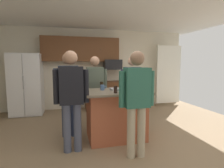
{
  "coord_description": "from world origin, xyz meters",
  "views": [
    {
      "loc": [
        -0.83,
        -3.18,
        1.47
      ],
      "look_at": [
        0.07,
        0.43,
        1.05
      ],
      "focal_mm": 28.58,
      "sensor_mm": 36.0,
      "label": 1
    }
  ],
  "objects_px": {
    "person_host_foreground": "(72,95)",
    "kitchen_island": "(116,114)",
    "person_guest_right": "(137,97)",
    "refrigerator": "(26,84)",
    "person_elder_center": "(95,87)",
    "microwave_over_range": "(112,65)",
    "tumbler_amber": "(116,90)",
    "glass_dark_ale": "(121,85)",
    "person_guest_by_door": "(69,89)",
    "mug_ceramic_white": "(103,88)",
    "serving_tray": "(122,89)",
    "glass_stout_tall": "(102,86)",
    "glass_pilsner": "(130,89)",
    "person_guest_left": "(132,86)"
  },
  "relations": [
    {
      "from": "person_host_foreground",
      "to": "glass_stout_tall",
      "type": "bearing_deg",
      "value": 21.15
    },
    {
      "from": "person_host_foreground",
      "to": "serving_tray",
      "type": "xyz_separation_m",
      "value": [
        0.98,
        0.39,
        0.0
      ]
    },
    {
      "from": "microwave_over_range",
      "to": "person_elder_center",
      "type": "height_order",
      "value": "person_elder_center"
    },
    {
      "from": "person_guest_right",
      "to": "glass_stout_tall",
      "type": "distance_m",
      "value": 1.09
    },
    {
      "from": "refrigerator",
      "to": "mug_ceramic_white",
      "type": "height_order",
      "value": "refrigerator"
    },
    {
      "from": "person_guest_by_door",
      "to": "person_host_foreground",
      "type": "height_order",
      "value": "person_guest_by_door"
    },
    {
      "from": "person_host_foreground",
      "to": "person_guest_right",
      "type": "bearing_deg",
      "value": -47.09
    },
    {
      "from": "person_guest_right",
      "to": "person_guest_by_door",
      "type": "bearing_deg",
      "value": 34.16
    },
    {
      "from": "kitchen_island",
      "to": "glass_pilsner",
      "type": "relative_size",
      "value": 9.93
    },
    {
      "from": "microwave_over_range",
      "to": "tumbler_amber",
      "type": "xyz_separation_m",
      "value": [
        -0.61,
        -2.65,
        -0.43
      ]
    },
    {
      "from": "tumbler_amber",
      "to": "glass_stout_tall",
      "type": "bearing_deg",
      "value": 106.35
    },
    {
      "from": "glass_pilsner",
      "to": "serving_tray",
      "type": "distance_m",
      "value": 0.28
    },
    {
      "from": "microwave_over_range",
      "to": "kitchen_island",
      "type": "bearing_deg",
      "value": -102.64
    },
    {
      "from": "kitchen_island",
      "to": "microwave_over_range",
      "type": "bearing_deg",
      "value": 77.36
    },
    {
      "from": "glass_pilsner",
      "to": "glass_stout_tall",
      "type": "xyz_separation_m",
      "value": [
        -0.45,
        0.48,
        0.02
      ]
    },
    {
      "from": "refrigerator",
      "to": "kitchen_island",
      "type": "xyz_separation_m",
      "value": [
        2.07,
        -2.25,
        -0.4
      ]
    },
    {
      "from": "person_guest_right",
      "to": "tumbler_amber",
      "type": "relative_size",
      "value": 13.08
    },
    {
      "from": "kitchen_island",
      "to": "glass_dark_ale",
      "type": "relative_size",
      "value": 7.59
    },
    {
      "from": "glass_pilsner",
      "to": "mug_ceramic_white",
      "type": "xyz_separation_m",
      "value": [
        -0.45,
        0.35,
        -0.01
      ]
    },
    {
      "from": "person_guest_left",
      "to": "glass_stout_tall",
      "type": "relative_size",
      "value": 10.4
    },
    {
      "from": "refrigerator",
      "to": "person_guest_right",
      "type": "distance_m",
      "value": 3.75
    },
    {
      "from": "tumbler_amber",
      "to": "serving_tray",
      "type": "xyz_separation_m",
      "value": [
        0.21,
        0.31,
        -0.04
      ]
    },
    {
      "from": "glass_dark_ale",
      "to": "person_guest_left",
      "type": "bearing_deg",
      "value": 41.93
    },
    {
      "from": "glass_pilsner",
      "to": "serving_tray",
      "type": "height_order",
      "value": "glass_pilsner"
    },
    {
      "from": "person_guest_left",
      "to": "serving_tray",
      "type": "bearing_deg",
      "value": 6.21
    },
    {
      "from": "refrigerator",
      "to": "person_guest_right",
      "type": "height_order",
      "value": "refrigerator"
    },
    {
      "from": "kitchen_island",
      "to": "person_guest_left",
      "type": "relative_size",
      "value": 0.74
    },
    {
      "from": "glass_dark_ale",
      "to": "glass_stout_tall",
      "type": "bearing_deg",
      "value": -172.96
    },
    {
      "from": "person_elder_center",
      "to": "glass_stout_tall",
      "type": "xyz_separation_m",
      "value": [
        0.06,
        -0.52,
        0.09
      ]
    },
    {
      "from": "glass_stout_tall",
      "to": "glass_dark_ale",
      "type": "distance_m",
      "value": 0.42
    },
    {
      "from": "person_host_foreground",
      "to": "glass_dark_ale",
      "type": "relative_size",
      "value": 10.49
    },
    {
      "from": "microwave_over_range",
      "to": "kitchen_island",
      "type": "xyz_separation_m",
      "value": [
        -0.53,
        -2.37,
        -0.97
      ]
    },
    {
      "from": "microwave_over_range",
      "to": "serving_tray",
      "type": "relative_size",
      "value": 1.27
    },
    {
      "from": "person_guest_right",
      "to": "person_elder_center",
      "type": "distance_m",
      "value": 1.61
    },
    {
      "from": "serving_tray",
      "to": "person_host_foreground",
      "type": "bearing_deg",
      "value": -158.16
    },
    {
      "from": "kitchen_island",
      "to": "glass_dark_ale",
      "type": "xyz_separation_m",
      "value": [
        0.19,
        0.29,
        0.55
      ]
    },
    {
      "from": "person_host_foreground",
      "to": "mug_ceramic_white",
      "type": "distance_m",
      "value": 0.78
    },
    {
      "from": "refrigerator",
      "to": "serving_tray",
      "type": "distance_m",
      "value": 3.13
    },
    {
      "from": "microwave_over_range",
      "to": "glass_pilsner",
      "type": "relative_size",
      "value": 4.57
    },
    {
      "from": "kitchen_island",
      "to": "person_elder_center",
      "type": "relative_size",
      "value": 0.74
    },
    {
      "from": "person_host_foreground",
      "to": "person_elder_center",
      "type": "bearing_deg",
      "value": 40.19
    },
    {
      "from": "person_host_foreground",
      "to": "tumbler_amber",
      "type": "height_order",
      "value": "person_host_foreground"
    },
    {
      "from": "refrigerator",
      "to": "person_elder_center",
      "type": "distance_m",
      "value": 2.32
    },
    {
      "from": "person_guest_by_door",
      "to": "glass_stout_tall",
      "type": "relative_size",
      "value": 10.68
    },
    {
      "from": "person_guest_by_door",
      "to": "serving_tray",
      "type": "xyz_separation_m",
      "value": [
        1.02,
        -0.28,
        -0.0
      ]
    },
    {
      "from": "tumbler_amber",
      "to": "glass_dark_ale",
      "type": "bearing_deg",
      "value": 65.06
    },
    {
      "from": "microwave_over_range",
      "to": "person_guest_right",
      "type": "distance_m",
      "value": 3.22
    },
    {
      "from": "person_host_foreground",
      "to": "kitchen_island",
      "type": "bearing_deg",
      "value": -0.0
    },
    {
      "from": "kitchen_island",
      "to": "glass_stout_tall",
      "type": "height_order",
      "value": "glass_stout_tall"
    },
    {
      "from": "person_guest_right",
      "to": "glass_stout_tall",
      "type": "bearing_deg",
      "value": 10.37
    }
  ]
}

